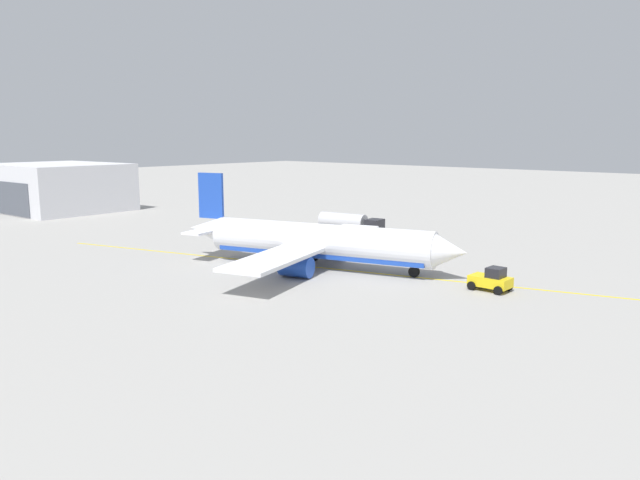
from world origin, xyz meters
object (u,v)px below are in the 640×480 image
at_px(fuel_tanker, 349,224).
at_px(safety_cone_nose, 432,266).
at_px(airplane, 316,243).
at_px(refueling_worker, 382,240).
at_px(pushback_tug, 491,280).

relative_size(fuel_tanker, safety_cone_nose, 18.85).
bearing_deg(airplane, refueling_worker, 96.83).
bearing_deg(safety_cone_nose, refueling_worker, 148.87).
height_order(pushback_tug, refueling_worker, pushback_tug).
height_order(airplane, fuel_tanker, airplane).
distance_m(fuel_tanker, refueling_worker, 9.31).
relative_size(airplane, refueling_worker, 18.75).
xyz_separation_m(airplane, refueling_worker, (-1.75, 14.62, -1.87)).
height_order(fuel_tanker, safety_cone_nose, fuel_tanker).
bearing_deg(safety_cone_nose, airplane, -141.09).
relative_size(fuel_tanker, pushback_tug, 2.91).
bearing_deg(refueling_worker, fuel_tanker, 154.76).
bearing_deg(refueling_worker, airplane, -83.17).
bearing_deg(safety_cone_nose, pushback_tug, -27.58).
bearing_deg(fuel_tanker, airplane, -61.38).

